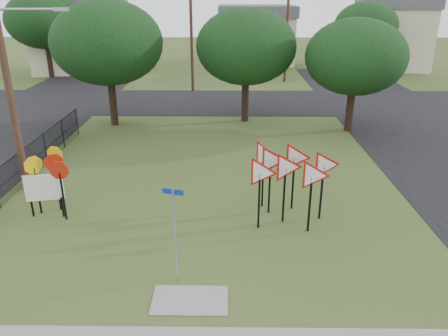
# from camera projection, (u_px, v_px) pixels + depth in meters

# --- Properties ---
(ground) EXTENTS (140.00, 140.00, 0.00)m
(ground) POSITION_uv_depth(u_px,v_px,m) (196.00, 251.00, 13.74)
(ground) COLOR #32471A
(street_right) EXTENTS (8.00, 50.00, 0.02)m
(street_right) POSITION_uv_depth(u_px,v_px,m) (438.00, 147.00, 22.87)
(street_right) COLOR black
(street_right) RESTS_ON ground
(street_far) EXTENTS (60.00, 8.00, 0.02)m
(street_far) POSITION_uv_depth(u_px,v_px,m) (216.00, 102.00, 32.28)
(street_far) COLOR black
(street_far) RESTS_ON ground
(curb_pad) EXTENTS (2.00, 1.20, 0.02)m
(curb_pad) POSITION_uv_depth(u_px,v_px,m) (190.00, 300.00, 11.51)
(curb_pad) COLOR gray
(curb_pad) RESTS_ON ground
(street_name_sign) EXTENTS (0.57, 0.17, 2.84)m
(street_name_sign) POSITION_uv_depth(u_px,v_px,m) (175.00, 230.00, 11.71)
(street_name_sign) COLOR #999DA2
(street_name_sign) RESTS_ON ground
(stop_sign_cluster) EXTENTS (1.67, 1.69, 2.24)m
(stop_sign_cluster) POSITION_uv_depth(u_px,v_px,m) (51.00, 169.00, 15.66)
(stop_sign_cluster) COLOR black
(stop_sign_cluster) RESTS_ON ground
(yield_sign_cluster) EXTENTS (3.38, 2.26, 2.64)m
(yield_sign_cluster) POSITION_uv_depth(u_px,v_px,m) (287.00, 168.00, 15.04)
(yield_sign_cluster) COLOR black
(yield_sign_cluster) RESTS_ON ground
(info_board) EXTENTS (1.30, 0.32, 1.65)m
(info_board) POSITION_uv_depth(u_px,v_px,m) (44.00, 189.00, 15.42)
(info_board) COLOR black
(info_board) RESTS_ON ground
(utility_pole_main) EXTENTS (3.55, 0.33, 10.00)m
(utility_pole_main) POSITION_uv_depth(u_px,v_px,m) (6.00, 61.00, 16.04)
(utility_pole_main) COLOR #482E21
(utility_pole_main) RESTS_ON ground
(far_pole_a) EXTENTS (1.40, 0.24, 9.00)m
(far_pole_a) POSITION_uv_depth(u_px,v_px,m) (191.00, 33.00, 34.29)
(far_pole_a) COLOR #482E21
(far_pole_a) RESTS_ON ground
(far_pole_b) EXTENTS (1.40, 0.24, 8.50)m
(far_pole_b) POSITION_uv_depth(u_px,v_px,m) (287.00, 32.00, 38.00)
(far_pole_b) COLOR #482E21
(far_pole_b) RESTS_ON ground
(far_pole_c) EXTENTS (1.40, 0.24, 9.00)m
(far_pole_c) POSITION_uv_depth(u_px,v_px,m) (110.00, 27.00, 39.95)
(far_pole_c) COLOR #482E21
(far_pole_c) RESTS_ON ground
(fence_run) EXTENTS (0.05, 11.55, 1.50)m
(fence_run) POSITION_uv_depth(u_px,v_px,m) (35.00, 157.00, 19.33)
(fence_run) COLOR black
(fence_run) RESTS_ON ground
(house_left) EXTENTS (10.58, 8.88, 7.20)m
(house_left) POSITION_uv_depth(u_px,v_px,m) (81.00, 34.00, 44.06)
(house_left) COLOR beige
(house_left) RESTS_ON ground
(house_mid) EXTENTS (8.40, 8.40, 6.20)m
(house_mid) POSITION_uv_depth(u_px,v_px,m) (256.00, 34.00, 49.60)
(house_mid) COLOR beige
(house_mid) RESTS_ON ground
(house_right) EXTENTS (8.30, 8.30, 7.20)m
(house_right) POSITION_uv_depth(u_px,v_px,m) (392.00, 32.00, 45.54)
(house_right) COLOR beige
(house_right) RESTS_ON ground
(tree_near_left) EXTENTS (6.40, 6.40, 7.27)m
(tree_near_left) POSITION_uv_depth(u_px,v_px,m) (107.00, 43.00, 24.97)
(tree_near_left) COLOR black
(tree_near_left) RESTS_ON ground
(tree_near_mid) EXTENTS (6.00, 6.00, 6.80)m
(tree_near_mid) POSITION_uv_depth(u_px,v_px,m) (246.00, 47.00, 25.93)
(tree_near_mid) COLOR black
(tree_near_mid) RESTS_ON ground
(tree_near_right) EXTENTS (5.60, 5.60, 6.33)m
(tree_near_right) POSITION_uv_depth(u_px,v_px,m) (356.00, 57.00, 24.12)
(tree_near_right) COLOR black
(tree_near_right) RESTS_ON ground
(tree_far_left) EXTENTS (6.80, 6.80, 7.73)m
(tree_far_left) POSITION_uv_depth(u_px,v_px,m) (43.00, 20.00, 39.80)
(tree_far_left) COLOR black
(tree_far_left) RESTS_ON ground
(tree_far_right) EXTENTS (6.00, 6.00, 6.80)m
(tree_far_right) POSITION_uv_depth(u_px,v_px,m) (366.00, 26.00, 41.55)
(tree_far_right) COLOR black
(tree_far_right) RESTS_ON ground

